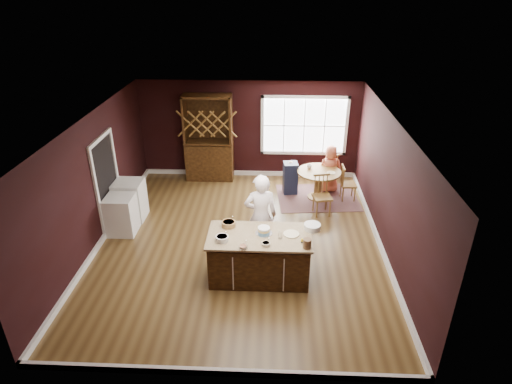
% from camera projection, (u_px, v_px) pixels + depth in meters
% --- Properties ---
extents(room_shell, '(7.00, 7.00, 7.00)m').
position_uv_depth(room_shell, '(239.00, 185.00, 8.64)').
color(room_shell, brown).
rests_on(room_shell, ground).
extents(window, '(2.36, 0.10, 1.66)m').
position_uv_depth(window, '(304.00, 126.00, 11.60)').
color(window, white).
rests_on(window, room_shell).
extents(doorway, '(0.08, 1.26, 2.13)m').
position_uv_depth(doorway, '(108.00, 184.00, 9.44)').
color(doorway, white).
rests_on(doorway, room_shell).
extents(kitchen_island, '(1.90, 0.99, 0.92)m').
position_uv_depth(kitchen_island, '(259.00, 257.00, 7.99)').
color(kitchen_island, black).
rests_on(kitchen_island, ground).
extents(dining_table, '(1.10, 1.10, 0.75)m').
position_uv_depth(dining_table, '(319.00, 179.00, 10.83)').
color(dining_table, '#976239').
rests_on(dining_table, ground).
extents(baker, '(0.70, 0.50, 1.79)m').
position_uv_depth(baker, '(261.00, 216.00, 8.44)').
color(baker, white).
rests_on(baker, ground).
extents(layer_cake, '(0.31, 0.31, 0.13)m').
position_uv_depth(layer_cake, '(264.00, 230.00, 7.80)').
color(layer_cake, white).
rests_on(layer_cake, kitchen_island).
extents(bowl_blue, '(0.24, 0.24, 0.09)m').
position_uv_depth(bowl_blue, '(222.00, 238.00, 7.60)').
color(bowl_blue, white).
rests_on(bowl_blue, kitchen_island).
extents(bowl_yellow, '(0.27, 0.27, 0.10)m').
position_uv_depth(bowl_yellow, '(229.00, 224.00, 8.03)').
color(bowl_yellow, '#A0744F').
rests_on(bowl_yellow, kitchen_island).
extents(bowl_pink, '(0.15, 0.15, 0.06)m').
position_uv_depth(bowl_pink, '(243.00, 247.00, 7.39)').
color(bowl_pink, silver).
rests_on(bowl_pink, kitchen_island).
extents(bowl_olive, '(0.15, 0.15, 0.06)m').
position_uv_depth(bowl_olive, '(266.00, 244.00, 7.47)').
color(bowl_olive, beige).
rests_on(bowl_olive, kitchen_island).
extents(drinking_glass, '(0.07, 0.07, 0.13)m').
position_uv_depth(drinking_glass, '(280.00, 235.00, 7.65)').
color(drinking_glass, white).
rests_on(drinking_glass, kitchen_island).
extents(dinner_plate, '(0.29, 0.29, 0.02)m').
position_uv_depth(dinner_plate, '(291.00, 234.00, 7.79)').
color(dinner_plate, beige).
rests_on(dinner_plate, kitchen_island).
extents(white_tub, '(0.31, 0.31, 0.11)m').
position_uv_depth(white_tub, '(312.00, 227.00, 7.94)').
color(white_tub, silver).
rests_on(white_tub, kitchen_island).
extents(stoneware_crock, '(0.15, 0.15, 0.18)m').
position_uv_depth(stoneware_crock, '(307.00, 244.00, 7.38)').
color(stoneware_crock, brown).
rests_on(stoneware_crock, kitchen_island).
extents(toy_figurine, '(0.05, 0.05, 0.09)m').
position_uv_depth(toy_figurine, '(302.00, 241.00, 7.54)').
color(toy_figurine, yellow).
rests_on(toy_figurine, kitchen_island).
extents(rug, '(2.16, 1.74, 0.01)m').
position_uv_depth(rug, '(317.00, 197.00, 11.07)').
color(rug, brown).
rests_on(rug, ground).
extents(chair_east, '(0.39, 0.41, 0.93)m').
position_uv_depth(chair_east, '(349.00, 183.00, 10.79)').
color(chair_east, brown).
rests_on(chair_east, ground).
extents(chair_south, '(0.49, 0.47, 1.00)m').
position_uv_depth(chair_south, '(322.00, 195.00, 10.10)').
color(chair_south, brown).
rests_on(chair_south, ground).
extents(chair_north, '(0.51, 0.51, 0.91)m').
position_uv_depth(chair_north, '(329.00, 169.00, 11.61)').
color(chair_north, '#925E34').
rests_on(chair_north, ground).
extents(seated_woman, '(0.63, 0.42, 1.27)m').
position_uv_depth(seated_woman, '(330.00, 169.00, 11.16)').
color(seated_woman, '#C86143').
rests_on(seated_woman, ground).
extents(high_chair, '(0.40, 0.40, 0.88)m').
position_uv_depth(high_chair, '(290.00, 177.00, 11.15)').
color(high_chair, '#1B1E40').
rests_on(high_chair, ground).
extents(toddler, '(0.18, 0.14, 0.26)m').
position_uv_depth(toddler, '(289.00, 163.00, 11.05)').
color(toddler, '#8CA5BF').
rests_on(toddler, high_chair).
extents(table_plate, '(0.21, 0.21, 0.02)m').
position_uv_depth(table_plate, '(331.00, 173.00, 10.63)').
color(table_plate, beige).
rests_on(table_plate, dining_table).
extents(table_cup, '(0.13, 0.13, 0.10)m').
position_uv_depth(table_cup, '(309.00, 167.00, 10.88)').
color(table_cup, silver).
rests_on(table_cup, dining_table).
extents(hutch, '(1.30, 0.54, 2.38)m').
position_uv_depth(hutch, '(209.00, 138.00, 11.62)').
color(hutch, black).
rests_on(hutch, ground).
extents(washer, '(0.60, 0.58, 0.88)m').
position_uv_depth(washer, '(121.00, 215.00, 9.40)').
color(washer, white).
rests_on(washer, ground).
extents(dryer, '(0.65, 0.62, 0.94)m').
position_uv_depth(dryer, '(130.00, 200.00, 9.96)').
color(dryer, silver).
rests_on(dryer, ground).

